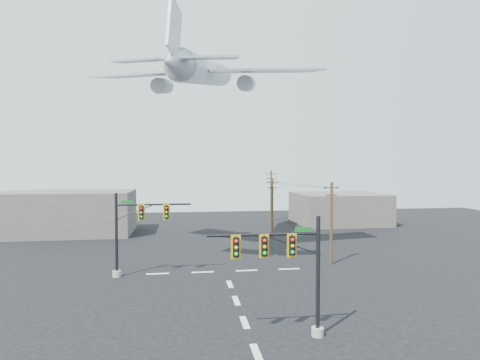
{
  "coord_description": "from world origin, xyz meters",
  "views": [
    {
      "loc": [
        -3.64,
        -23.89,
        9.57
      ],
      "look_at": [
        0.41,
        5.0,
        8.55
      ],
      "focal_mm": 30.0,
      "sensor_mm": 36.0,
      "label": 1
    }
  ],
  "objects": [
    {
      "name": "building_right",
      "position": [
        22.0,
        40.0,
        2.5
      ],
      "size": [
        14.0,
        12.0,
        5.0
      ],
      "primitive_type": "cube",
      "color": "#625D56",
      "rests_on": "ground"
    },
    {
      "name": "signal_mast_far",
      "position": [
        -8.05,
        11.5,
        3.88
      ],
      "size": [
        6.75,
        0.8,
        7.26
      ],
      "color": "#99968B",
      "rests_on": "ground"
    },
    {
      "name": "power_lines",
      "position": [
        9.51,
        28.79,
        7.57
      ],
      "size": [
        4.87,
        30.87,
        0.39
      ],
      "color": "black"
    },
    {
      "name": "signal_mast_near",
      "position": [
        2.21,
        -2.57,
        3.84
      ],
      "size": [
        6.54,
        0.75,
        6.79
      ],
      "color": "#99968B",
      "rests_on": "ground"
    },
    {
      "name": "utility_pole_a",
      "position": [
        10.57,
        13.33,
        4.18
      ],
      "size": [
        1.59,
        0.39,
        7.99
      ],
      "rotation": [
        0.0,
        0.0,
        0.18
      ],
      "color": "#49331F",
      "rests_on": "ground"
    },
    {
      "name": "lane_markings",
      "position": [
        0.0,
        5.33,
        0.01
      ],
      "size": [
        14.0,
        21.2,
        0.01
      ],
      "color": "silver",
      "rests_on": "ground"
    },
    {
      "name": "utility_pole_b",
      "position": [
        8.04,
        28.26,
        4.15
      ],
      "size": [
        1.6,
        0.27,
        7.93
      ],
      "rotation": [
        0.0,
        0.0,
        -0.02
      ],
      "color": "#49331F",
      "rests_on": "ground"
    },
    {
      "name": "ground",
      "position": [
        0.0,
        0.0,
        0.0
      ],
      "size": [
        120.0,
        120.0,
        0.0
      ],
      "primitive_type": "plane",
      "color": "black",
      "rests_on": "ground"
    },
    {
      "name": "building_left",
      "position": [
        -20.0,
        35.0,
        3.0
      ],
      "size": [
        18.0,
        10.0,
        6.0
      ],
      "primitive_type": "cube",
      "color": "#625D56",
      "rests_on": "ground"
    },
    {
      "name": "airliner",
      "position": [
        -1.4,
        20.64,
        19.97
      ],
      "size": [
        25.4,
        27.3,
        7.72
      ],
      "rotation": [
        0.0,
        -0.18,
        1.29
      ],
      "color": "#B6BBC3"
    },
    {
      "name": "utility_pole_c",
      "position": [
        11.37,
        44.19,
        4.59
      ],
      "size": [
        1.76,
        0.63,
        8.78
      ],
      "rotation": [
        0.0,
        0.0,
        -0.29
      ],
      "color": "#49331F",
      "rests_on": "ground"
    }
  ]
}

